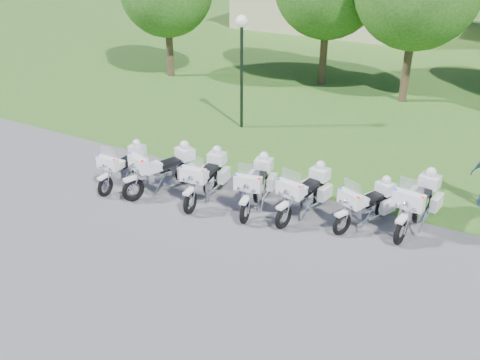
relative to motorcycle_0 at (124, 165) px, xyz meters
The scene contains 10 objects.
ground 3.66m from the motorcycle_0, 14.49° to the right, with size 100.00×100.00×0.00m, color #5E5D63.
grass_lawn 26.34m from the motorcycle_0, 82.37° to the left, with size 100.00×48.00×0.01m, color #37641F.
motorcycle_0 is the anchor object (origin of this frame).
motorcycle_1 1.37m from the motorcycle_0, ahead, with size 1.43×2.46×1.74m.
motorcycle_2 2.77m from the motorcycle_0, ahead, with size 0.96×2.48×1.67m.
motorcycle_3 4.32m from the motorcycle_0, ahead, with size 1.10×2.47×1.67m.
motorcycle_4 5.76m from the motorcycle_0, ahead, with size 1.08×2.46×1.66m.
motorcycle_5 7.48m from the motorcycle_0, ahead, with size 1.33×2.13×1.53m.
motorcycle_6 8.78m from the motorcycle_0, 12.07° to the left, with size 1.06×2.62×1.76m.
lamp_post 6.66m from the motorcycle_0, 81.96° to the left, with size 0.44×0.44×4.35m.
Camera 1 is at (6.97, -10.54, 7.75)m, focal length 40.00 mm.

